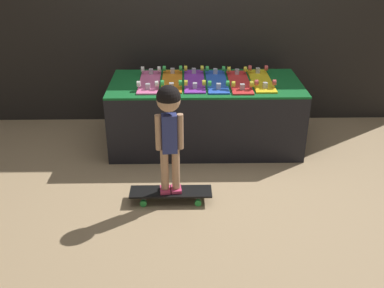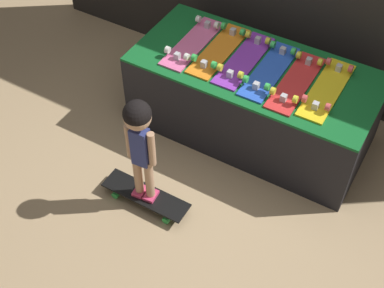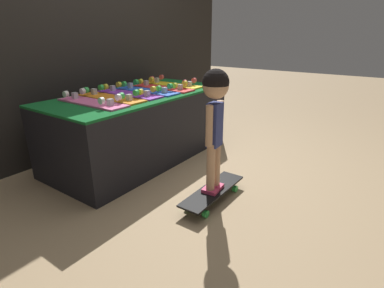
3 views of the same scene
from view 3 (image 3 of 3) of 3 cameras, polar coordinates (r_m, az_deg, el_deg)
name	(u,v)px [view 3 (image 3 of 3)]	position (r m, az deg, el deg)	size (l,w,h in m)	color
ground_plane	(190,171)	(2.77, -0.35, -5.17)	(16.00, 16.00, 0.00)	tan
back_wall	(87,36)	(3.42, -19.45, 18.82)	(4.68, 0.10, 2.33)	black
display_rack	(141,126)	(3.01, -9.70, 3.38)	(1.83, 0.85, 0.65)	black
skateboard_pink_on_rack	(92,101)	(2.59, -18.51, 7.70)	(0.19, 0.69, 0.09)	pink
skateboard_orange_on_rack	(111,97)	(2.74, -15.17, 8.66)	(0.19, 0.69, 0.09)	orange
skateboard_purple_on_rack	(129,93)	(2.87, -11.86, 9.47)	(0.19, 0.69, 0.09)	purple
skateboard_blue_on_rack	(147,90)	(3.01, -8.60, 10.15)	(0.19, 0.69, 0.09)	blue
skateboard_red_on_rack	(162,87)	(3.15, -5.64, 10.74)	(0.19, 0.69, 0.09)	red
skateboard_yellow_on_rack	(173,84)	(3.34, -3.71, 11.34)	(0.19, 0.69, 0.09)	yellow
skateboard_on_floor	(213,192)	(2.28, 3.97, -9.07)	(0.66, 0.18, 0.09)	black
child	(215,109)	(2.05, 4.41, 6.72)	(0.21, 0.18, 0.89)	#E03D6B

